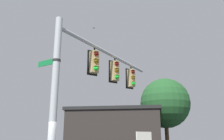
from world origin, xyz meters
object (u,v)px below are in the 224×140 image
object	(u,v)px
traffic_light_mid_outer	(131,78)
bird_flying	(94,28)
traffic_light_nearest_pole	(94,62)
traffic_light_mid_inner	(115,71)
street_name_sign	(52,62)

from	to	relation	value
traffic_light_mid_outer	bird_flying	size ratio (longest dim) A/B	4.69
traffic_light_nearest_pole	traffic_light_mid_inner	xyz separation A→B (m)	(-1.68, -0.75, 0.00)
traffic_light_nearest_pole	traffic_light_mid_inner	bearing A→B (deg)	-155.91
traffic_light_mid_outer	traffic_light_nearest_pole	bearing A→B (deg)	24.09
street_name_sign	bird_flying	bearing A→B (deg)	-145.74
traffic_light_mid_inner	traffic_light_mid_outer	bearing A→B (deg)	-155.91
traffic_light_mid_inner	bird_flying	xyz separation A→B (m)	(1.08, -0.48, 2.38)
traffic_light_mid_outer	street_name_sign	bearing A→B (deg)	21.63
traffic_light_mid_outer	bird_flying	xyz separation A→B (m)	(2.77, 0.28, 2.38)
traffic_light_mid_inner	bird_flying	distance (m)	2.66
traffic_light_mid_inner	traffic_light_mid_outer	distance (m)	1.85
traffic_light_nearest_pole	traffic_light_mid_inner	distance (m)	1.85
traffic_light_mid_inner	bird_flying	bearing A→B (deg)	-23.76
street_name_sign	bird_flying	xyz separation A→B (m)	(-2.89, -1.97, 2.97)
traffic_light_mid_outer	street_name_sign	distance (m)	6.11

